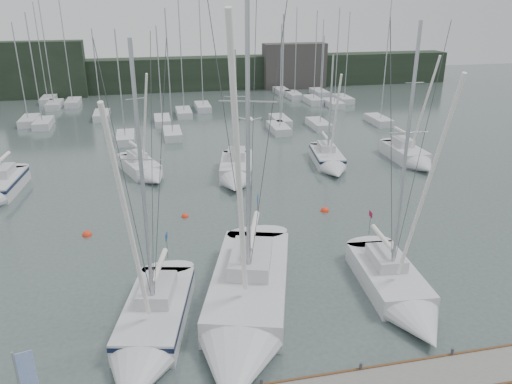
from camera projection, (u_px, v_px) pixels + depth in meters
ground at (284, 323)px, 23.04m from camera, size 160.00×160.00×0.00m
far_treeline at (181, 74)px, 78.44m from camera, size 90.00×4.00×5.00m
far_building_left at (42, 70)px, 72.12m from camera, size 12.00×3.00×8.00m
far_building_right at (294, 66)px, 79.81m from camera, size 10.00×3.00×7.00m
mast_forest at (199, 110)px, 63.07m from camera, size 51.51×27.40×14.41m
sailboat_near_left at (149, 335)px, 21.31m from camera, size 4.63×9.37×13.59m
sailboat_near_center at (244, 317)px, 22.42m from camera, size 7.12×13.09×16.95m
sailboat_near_right at (402, 296)px, 24.14m from camera, size 3.39×8.93×14.07m
sailboat_mid_b at (145, 171)px, 41.34m from camera, size 4.41×7.16×10.60m
sailboat_mid_c at (236, 173)px, 40.49m from camera, size 4.12×8.10×11.05m
sailboat_mid_d at (330, 162)px, 43.56m from camera, size 3.40×7.86×10.26m
sailboat_mid_e at (412, 158)px, 44.45m from camera, size 2.52×7.37×11.76m
buoy_a at (185, 217)px, 34.05m from camera, size 0.49×0.49×0.49m
buoy_b at (325, 211)px, 34.93m from camera, size 0.59×0.59×0.59m
buoy_c at (87, 235)px, 31.42m from camera, size 0.60×0.60×0.60m
seagull at (250, 119)px, 22.24m from camera, size 1.01×0.48×0.20m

